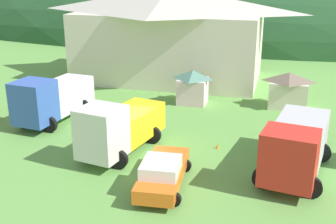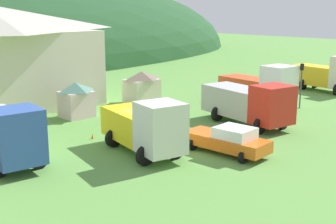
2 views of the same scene
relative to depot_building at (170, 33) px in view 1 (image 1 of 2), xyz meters
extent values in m
plane|color=#5B9342|center=(2.74, -16.97, -4.47)|extent=(200.00, 200.00, 0.00)
ellipsoid|color=#234C28|center=(2.74, 41.26, -4.47)|extent=(134.52, 60.00, 32.78)
cube|color=beige|center=(0.00, 0.00, -1.26)|extent=(16.90, 9.78, 6.42)
cube|color=beige|center=(11.19, -6.49, -3.43)|extent=(2.83, 2.12, 2.08)
pyramid|color=#6B5B4C|center=(11.19, -6.49, -2.03)|extent=(3.06, 2.29, 0.73)
cube|color=beige|center=(3.83, -7.35, -3.46)|extent=(2.22, 2.06, 2.02)
pyramid|color=#4C7A6B|center=(3.83, -7.35, -2.09)|extent=(2.40, 2.22, 0.71)
cube|color=#3356AD|center=(-5.03, -15.93, -2.49)|extent=(2.59, 2.56, 2.85)
cube|color=black|center=(-5.05, -16.05, -1.87)|extent=(1.46, 1.98, 0.91)
cube|color=silver|center=(-4.66, -12.56, -2.91)|extent=(2.83, 4.70, 2.01)
cylinder|color=black|center=(-4.01, -16.05, -3.92)|extent=(1.10, 0.30, 1.10)
cylinder|color=black|center=(-6.06, -15.82, -3.92)|extent=(1.10, 0.30, 1.10)
cylinder|color=black|center=(-3.57, -12.00, -3.92)|extent=(1.10, 0.30, 1.10)
cylinder|color=black|center=(-5.61, -11.78, -3.92)|extent=(1.10, 0.30, 1.10)
cube|color=silver|center=(1.41, -19.70, -2.51)|extent=(2.66, 2.66, 2.81)
cube|color=black|center=(1.38, -19.81, -1.89)|extent=(1.55, 2.01, 0.90)
cube|color=yellow|center=(2.04, -16.48, -3.04)|extent=(3.06, 4.66, 1.76)
cylinder|color=black|center=(2.37, -19.89, -3.92)|extent=(1.10, 0.30, 1.10)
cylinder|color=black|center=(0.44, -19.51, -3.92)|extent=(1.10, 0.30, 1.10)
cylinder|color=black|center=(3.13, -16.03, -3.92)|extent=(1.10, 0.30, 1.10)
cylinder|color=black|center=(1.21, -15.65, -3.92)|extent=(1.10, 0.30, 1.10)
cube|color=red|center=(11.22, -20.22, -2.58)|extent=(2.88, 2.52, 2.67)
cube|color=black|center=(11.21, -20.33, -2.00)|extent=(1.64, 1.90, 0.85)
cube|color=#B2B2B7|center=(11.84, -16.64, -2.91)|extent=(3.39, 5.52, 2.02)
cylinder|color=black|center=(12.34, -20.41, -3.92)|extent=(1.10, 0.30, 1.10)
cylinder|color=black|center=(10.11, -20.03, -3.92)|extent=(1.10, 0.30, 1.10)
cylinder|color=black|center=(13.08, -16.06, -3.92)|extent=(1.10, 0.30, 1.10)
cylinder|color=black|center=(10.85, -15.68, -3.92)|extent=(1.10, 0.30, 1.10)
cube|color=orange|center=(5.27, -21.10, -3.78)|extent=(2.34, 5.36, 0.70)
cube|color=silver|center=(5.32, -21.72, -3.12)|extent=(1.93, 2.23, 0.62)
cylinder|color=black|center=(6.25, -22.80, -4.13)|extent=(0.68, 0.24, 0.68)
cylinder|color=black|center=(4.57, -22.94, -4.13)|extent=(0.68, 0.24, 0.68)
cylinder|color=black|center=(5.96, -19.26, -4.13)|extent=(0.68, 0.24, 0.68)
cylinder|color=black|center=(4.28, -19.40, -4.13)|extent=(0.68, 0.24, 0.68)
cone|color=orange|center=(1.28, -13.25, -4.47)|extent=(0.36, 0.36, 0.65)
cone|color=orange|center=(7.18, -15.77, -4.47)|extent=(0.36, 0.36, 0.65)
camera|label=1|loc=(10.48, -39.59, 6.09)|focal=45.77mm
camera|label=2|loc=(-14.73, -37.39, 3.89)|focal=48.77mm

